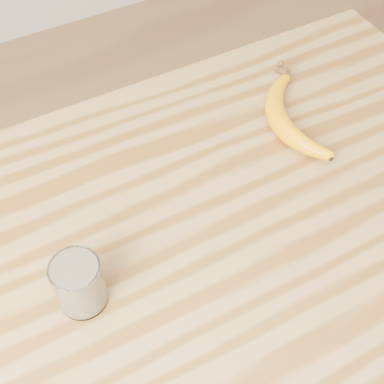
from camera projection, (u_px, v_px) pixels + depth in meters
name	position (u px, v px, depth m)	size (l,w,h in m)	color
table	(220.00, 262.00, 1.01)	(1.20, 0.80, 0.90)	olive
smoothie_glass	(79.00, 283.00, 0.79)	(0.08, 0.08, 0.09)	white
banana	(278.00, 120.00, 1.04)	(0.12, 0.33, 0.04)	#EB9900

